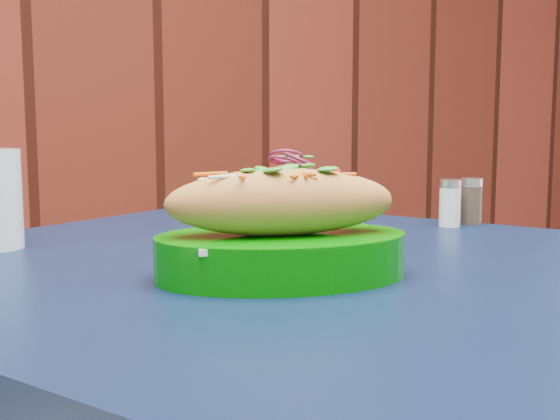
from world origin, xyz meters
TOP-DOWN VIEW (x-y plane):
  - cafe_table at (-0.08, 1.56)m, footprint 1.04×1.04m
  - banh_mi_basket at (-0.12, 1.45)m, footprint 0.29×0.24m
  - salad_plate at (0.08, 1.73)m, footprint 0.20×0.20m
  - salt_shaker at (0.27, 1.61)m, footprint 0.03×0.03m
  - pepper_shaker at (0.32, 1.61)m, footprint 0.03×0.03m

SIDE VIEW (x-z plane):
  - cafe_table at x=-0.08m, z-range 0.29..1.04m
  - salt_shaker at x=0.27m, z-range 0.75..0.82m
  - pepper_shaker at x=0.32m, z-range 0.75..0.82m
  - salad_plate at x=0.08m, z-range 0.74..0.85m
  - banh_mi_basket at x=-0.12m, z-range 0.74..0.85m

